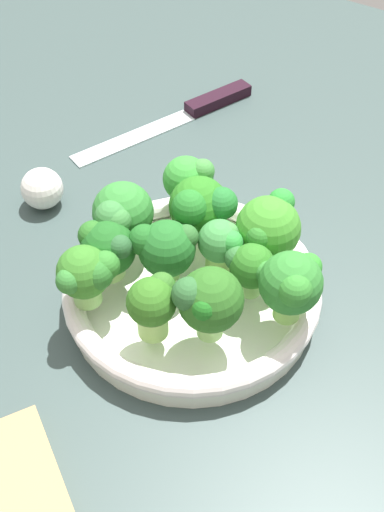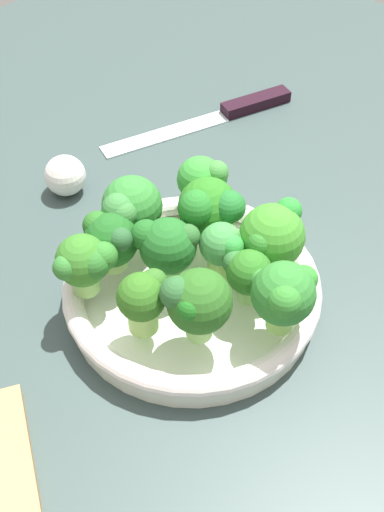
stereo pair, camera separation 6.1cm
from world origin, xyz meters
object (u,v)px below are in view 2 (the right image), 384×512
at_px(broccoli_floret_8, 203,180).
at_px(broccoli_floret_10, 248,273).
at_px(broccoli_floret_2, 85,263).
at_px(broccoli_floret_3, 272,236).
at_px(broccoli_floret_4, 147,300).
at_px(broccoli_floret_9, 197,302).
at_px(broccoli_floret_7, 223,247).
at_px(broccoli_floret_11, 110,239).
at_px(broccoli_floret_5, 130,208).
at_px(garlic_bulb, 62,178).
at_px(knife, 224,113).
at_px(broccoli_floret_0, 209,208).
at_px(broccoli_floret_1, 166,245).
at_px(broccoli_floret_6, 285,295).
at_px(bowl, 192,290).

relative_size(broccoli_floret_8, broccoli_floret_10, 1.15).
relative_size(broccoli_floret_2, broccoli_floret_10, 1.12).
xyz_separation_m(broccoli_floret_8, broccoli_floret_10, (-0.11, 0.06, -0.01)).
distance_m(broccoli_floret_3, broccoli_floret_4, 0.13).
bearing_deg(broccoli_floret_9, broccoli_floret_3, -89.18).
xyz_separation_m(broccoli_floret_3, broccoli_floret_7, (0.03, 0.04, -0.01)).
xyz_separation_m(broccoli_floret_8, broccoli_floret_11, (0.01, 0.12, -0.01)).
bearing_deg(broccoli_floret_11, broccoli_floret_5, -71.76).
bearing_deg(broccoli_floret_4, garlic_bulb, -22.32).
bearing_deg(knife, broccoli_floret_0, 125.73).
height_order(broccoli_floret_11, knife, broccoli_floret_11).
distance_m(broccoli_floret_1, broccoli_floret_7, 0.05).
relative_size(broccoli_floret_7, broccoli_floret_8, 0.91).
bearing_deg(broccoli_floret_0, broccoli_floret_6, 160.32).
bearing_deg(broccoli_floret_11, broccoli_floret_0, -116.84).
bearing_deg(broccoli_floret_6, broccoli_floret_0, -19.68).
height_order(broccoli_floret_7, knife, broccoli_floret_7).
xyz_separation_m(broccoli_floret_8, garlic_bulb, (0.16, 0.05, -0.05)).
relative_size(broccoli_floret_4, broccoli_floret_6, 0.87).
xyz_separation_m(broccoli_floret_0, knife, (0.15, -0.21, -0.07)).
distance_m(broccoli_floret_3, broccoli_floret_9, 0.11).
bearing_deg(broccoli_floret_10, broccoli_floret_0, -25.35).
bearing_deg(bowl, broccoli_floret_2, 50.34).
relative_size(broccoli_floret_5, broccoli_floret_7, 1.15).
height_order(broccoli_floret_6, broccoli_floret_8, broccoli_floret_6).
height_order(broccoli_floret_1, broccoli_floret_9, broccoli_floret_9).
bearing_deg(broccoli_floret_7, broccoli_floret_6, 168.94).
relative_size(broccoli_floret_3, broccoli_floret_4, 1.16).
height_order(broccoli_floret_5, broccoli_floret_8, broccoli_floret_5).
relative_size(broccoli_floret_5, broccoli_floret_10, 1.21).
distance_m(broccoli_floret_11, garlic_bulb, 0.17).
distance_m(broccoli_floret_2, broccoli_floret_3, 0.17).
bearing_deg(broccoli_floret_2, broccoli_floret_1, -120.26).
distance_m(broccoli_floret_10, broccoli_floret_11, 0.13).
xyz_separation_m(broccoli_floret_2, knife, (0.12, -0.34, -0.07)).
distance_m(broccoli_floret_5, broccoli_floret_7, 0.10).
height_order(broccoli_floret_3, broccoli_floret_10, broccoli_floret_3).
distance_m(broccoli_floret_9, broccoli_floret_10, 0.06).
bearing_deg(broccoli_floret_2, broccoli_floret_9, -166.08).
bearing_deg(broccoli_floret_3, broccoli_floret_7, 50.88).
xyz_separation_m(broccoli_floret_3, broccoli_floret_11, (0.11, 0.10, -0.01)).
bearing_deg(garlic_bulb, broccoli_floret_11, 157.38).
relative_size(broccoli_floret_1, broccoli_floret_3, 0.86).
distance_m(broccoli_floret_0, broccoli_floret_10, 0.09).
bearing_deg(bowl, garlic_bulb, -6.55).
bearing_deg(broccoli_floret_2, broccoli_floret_11, -78.16).
distance_m(broccoli_floret_1, broccoli_floret_3, 0.10).
xyz_separation_m(broccoli_floret_4, broccoli_floret_5, (0.09, -0.07, 0.00)).
distance_m(broccoli_floret_3, knife, 0.31).
distance_m(broccoli_floret_2, broccoli_floret_5, 0.08).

